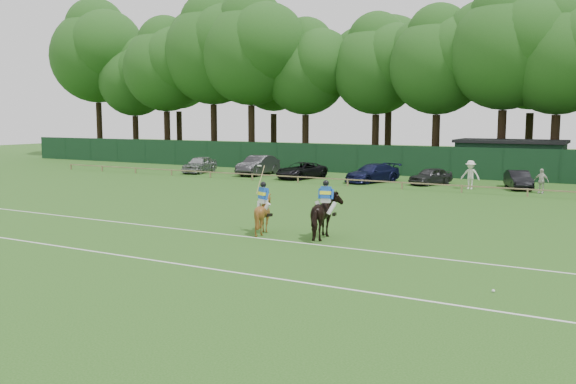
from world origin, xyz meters
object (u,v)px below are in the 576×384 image
Objects in this scene: sedan_navy at (372,173)px; utility_shed at (510,158)px; horse_dark at (326,216)px; sedan_grey at (258,165)px; hatch_grey at (431,176)px; sedan_silver at (200,164)px; horse_chestnut at (263,214)px; spectator_mid at (541,181)px; suv_black at (301,171)px; estate_black at (518,180)px; polo_ball at (493,291)px; spectator_left at (470,175)px.

utility_shed is at bearing 68.55° from sedan_navy.
sedan_grey is at bearing -63.85° from horse_dark.
sedan_silver is at bearing -154.87° from hatch_grey.
horse_chestnut reaches higher than sedan_silver.
hatch_grey is at bearing -176.79° from spectator_mid.
suv_black is at bearing -38.99° from horse_chestnut.
estate_black is (26.26, 0.91, -0.10)m from sedan_silver.
utility_shed reaches higher than spectator_mid.
spectator_mid is (22.39, -1.75, -0.02)m from sedan_grey.
hatch_grey is (10.18, 0.75, -0.02)m from suv_black.
polo_ball is (1.63, -24.40, -0.75)m from spectator_mid.
horse_chestnut is 1.02× the size of spectator_mid.
hatch_grey is at bearing 29.35° from sedan_navy.
horse_dark is 21.73m from sedan_navy.
sedan_grey is at bearing 175.59° from spectator_left.
hatch_grey is 1.87× the size of spectator_left.
sedan_silver is 1.17× the size of hatch_grey.
sedan_grey reaches higher than suv_black.
spectator_mid is 10.53m from utility_shed.
horse_chestnut reaches higher than hatch_grey.
horse_dark is 0.58× the size of estate_black.
sedan_grey is at bearing -30.46° from horse_chestnut.
horse_chestnut reaches higher than polo_ball.
hatch_grey is at bearing 156.37° from spectator_left.
suv_black is (-9.25, 20.90, -0.17)m from horse_chestnut.
horse_chestnut is 28.61m from sedan_silver.
utility_shed reaches higher than sedan_silver.
horse_chestnut is at bearing -59.31° from sedan_navy.
suv_black is 1.22× the size of estate_black.
utility_shed is at bearing 87.22° from hatch_grey.
polo_ball is at bearing -46.99° from hatch_grey.
horse_dark is 30.41m from sedan_silver.
polo_ball is (6.12, -24.57, -0.93)m from spectator_left.
hatch_grey is 40.36× the size of polo_ball.
spectator_left is at bearing -105.06° from horse_dark.
sedan_navy is at bearing -133.20° from utility_shed.
utility_shed reaches higher than estate_black.
horse_dark is 1.35× the size of horse_chestnut.
polo_ball is at bearing -71.26° from spectator_mid.
horse_dark is 0.51× the size of sedan_silver.
horse_dark is 27.27m from sedan_grey.
polo_ball is 34.71m from utility_shed.
sedan_silver is 0.93× the size of suv_black.
suv_black is (10.12, -0.15, -0.09)m from sedan_silver.
spectator_left is at bearing -167.27° from spectator_mid.
estate_black is at bearing 97.13° from polo_ball.
spectator_mid is (4.49, -0.17, -0.18)m from spectator_left.
polo_ball is at bearing -51.07° from sedan_silver.
spectator_left is 25.34m from polo_ball.
horse_dark reaches higher than suv_black.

